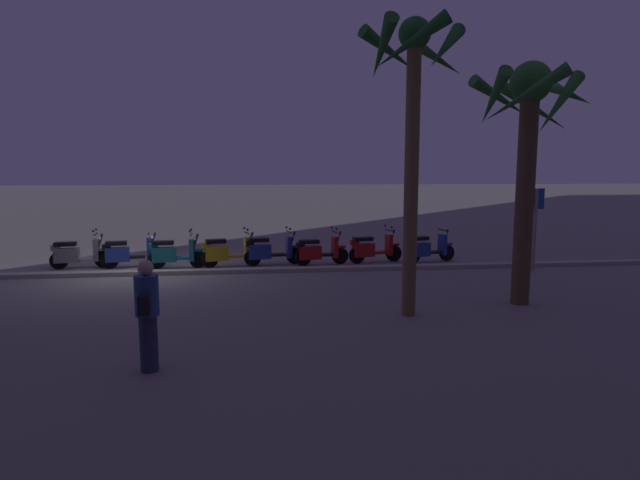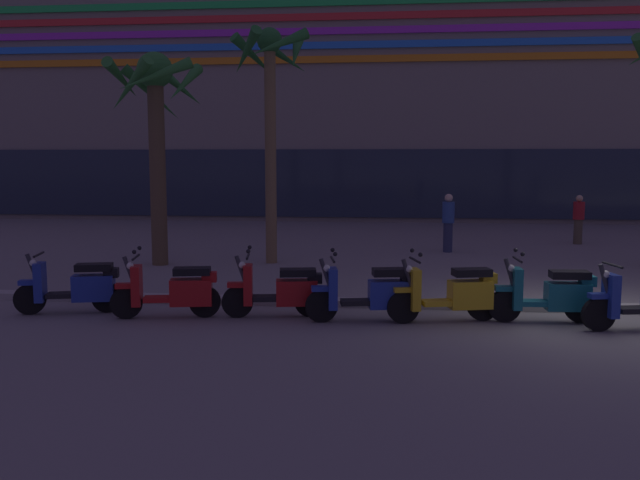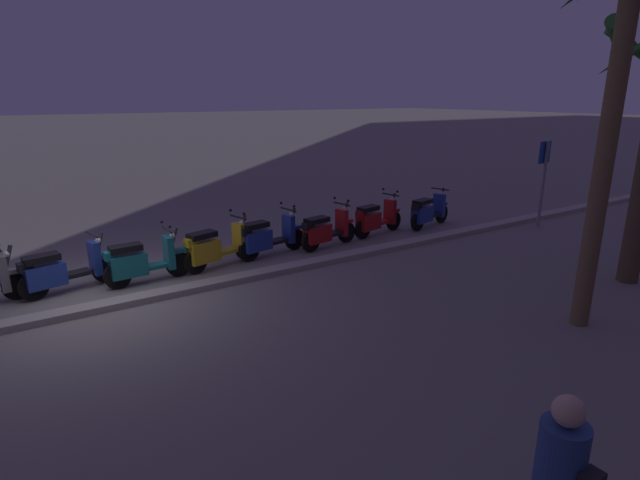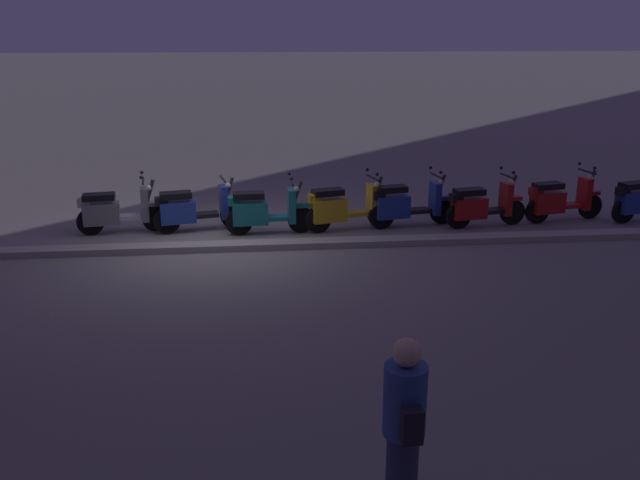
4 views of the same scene
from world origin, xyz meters
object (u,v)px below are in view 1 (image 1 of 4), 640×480
object	(u,v)px
scooter_teal_second_in_line	(173,254)
palm_tree_far_corner	(528,127)
scooter_blue_mid_rear	(269,251)
scooter_grey_mid_front	(76,254)
scooter_yellow_last_in_row	(226,252)
scooter_red_far_back	(318,251)
scooter_blue_gap_after_mid	(128,253)
scooter_red_lead_nearest	(371,249)
palm_tree_by_mall_entrance	(412,92)
crossing_sign	(535,219)
pedestrian_by_palm_tree	(147,313)
scooter_blue_tail_end	(426,248)

from	to	relation	value
scooter_teal_second_in_line	palm_tree_far_corner	bearing A→B (deg)	148.31
scooter_blue_mid_rear	scooter_grey_mid_front	bearing A→B (deg)	-1.24
scooter_yellow_last_in_row	scooter_teal_second_in_line	size ratio (longest dim) A/B	1.05
scooter_red_far_back	scooter_blue_gap_after_mid	xyz separation A→B (m)	(5.75, -0.26, 0.00)
scooter_teal_second_in_line	scooter_blue_gap_after_mid	distance (m)	1.42
scooter_red_lead_nearest	scooter_yellow_last_in_row	xyz separation A→B (m)	(4.55, 0.20, 0.01)
scooter_red_far_back	scooter_yellow_last_in_row	xyz separation A→B (m)	(2.80, -0.04, 0.02)
scooter_red_lead_nearest	scooter_teal_second_in_line	world-z (taller)	same
scooter_teal_second_in_line	scooter_blue_gap_after_mid	bearing A→B (deg)	-12.92
scooter_blue_mid_rear	palm_tree_by_mall_entrance	size ratio (longest dim) A/B	0.32
scooter_yellow_last_in_row	scooter_teal_second_in_line	world-z (taller)	same
scooter_yellow_last_in_row	crossing_sign	distance (m)	9.20
scooter_red_lead_nearest	scooter_blue_mid_rear	size ratio (longest dim) A/B	0.97
scooter_yellow_last_in_row	palm_tree_by_mall_entrance	xyz separation A→B (m)	(-3.97, 5.82, 3.94)
scooter_red_lead_nearest	scooter_blue_mid_rear	world-z (taller)	same
scooter_blue_gap_after_mid	scooter_grey_mid_front	xyz separation A→B (m)	(1.48, -0.02, 0.00)
palm_tree_far_corner	scooter_teal_second_in_line	bearing A→B (deg)	-31.69
scooter_blue_gap_after_mid	scooter_grey_mid_front	bearing A→B (deg)	-0.72
palm_tree_far_corner	pedestrian_by_palm_tree	world-z (taller)	palm_tree_far_corner
scooter_red_far_back	pedestrian_by_palm_tree	size ratio (longest dim) A/B	1.05
scooter_blue_tail_end	scooter_blue_mid_rear	size ratio (longest dim) A/B	0.96
scooter_blue_mid_rear	pedestrian_by_palm_tree	bearing A→B (deg)	77.25
scooter_grey_mid_front	crossing_sign	bearing A→B (deg)	172.26
palm_tree_far_corner	scooter_blue_tail_end	bearing A→B (deg)	-85.67
scooter_blue_gap_after_mid	scooter_teal_second_in_line	bearing A→B (deg)	167.08
scooter_blue_mid_rear	pedestrian_by_palm_tree	size ratio (longest dim) A/B	1.12
scooter_blue_mid_rear	scooter_yellow_last_in_row	size ratio (longest dim) A/B	1.01
scooter_blue_tail_end	palm_tree_far_corner	world-z (taller)	palm_tree_far_corner
scooter_grey_mid_front	pedestrian_by_palm_tree	size ratio (longest dim) A/B	1.06
scooter_red_far_back	crossing_sign	xyz separation A→B (m)	(-6.20, 1.55, 1.06)
scooter_blue_mid_rear	scooter_teal_second_in_line	size ratio (longest dim) A/B	1.06
scooter_red_far_back	crossing_sign	size ratio (longest dim) A/B	0.72
scooter_blue_mid_rear	scooter_yellow_last_in_row	bearing A→B (deg)	5.00
scooter_red_far_back	palm_tree_far_corner	distance (m)	7.29
scooter_yellow_last_in_row	palm_tree_far_corner	xyz separation A→B (m)	(-6.70, 5.20, 3.36)
scooter_teal_second_in_line	scooter_grey_mid_front	distance (m)	2.89
scooter_blue_mid_rear	scooter_teal_second_in_line	bearing A→B (deg)	4.23
scooter_red_lead_nearest	palm_tree_far_corner	size ratio (longest dim) A/B	0.35
scooter_grey_mid_front	scooter_yellow_last_in_row	bearing A→B (deg)	176.93
scooter_yellow_last_in_row	palm_tree_by_mall_entrance	distance (m)	8.07
scooter_blue_tail_end	scooter_yellow_last_in_row	size ratio (longest dim) A/B	0.97
scooter_red_lead_nearest	pedestrian_by_palm_tree	distance (m)	9.92
palm_tree_far_corner	palm_tree_by_mall_entrance	distance (m)	2.85
crossing_sign	palm_tree_by_mall_entrance	bearing A→B (deg)	40.07
palm_tree_by_mall_entrance	scooter_blue_gap_after_mid	bearing A→B (deg)	-41.09
scooter_red_lead_nearest	palm_tree_far_corner	distance (m)	6.72
scooter_blue_tail_end	scooter_red_far_back	xyz separation A→B (m)	(3.50, 0.09, -0.01)
scooter_blue_tail_end	pedestrian_by_palm_tree	size ratio (longest dim) A/B	1.07
scooter_grey_mid_front	crossing_sign	world-z (taller)	crossing_sign
palm_tree_far_corner	scooter_blue_gap_after_mid	bearing A→B (deg)	-29.33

